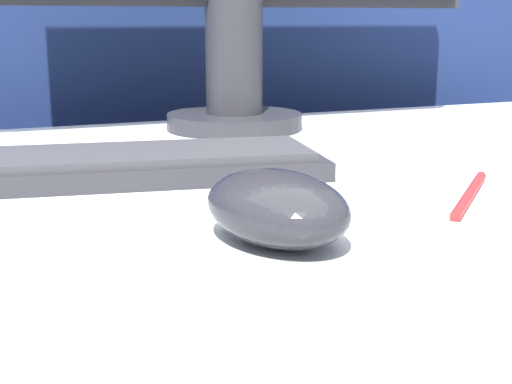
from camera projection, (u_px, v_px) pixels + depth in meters
The scene contains 4 objects.
partition_panel at pixel (84, 255), 1.10m from camera, with size 5.00×0.03×1.11m.
computer_mouse_near at pixel (277, 207), 0.43m from camera, with size 0.09×0.12×0.04m.
keyboard at pixel (74, 167), 0.60m from camera, with size 0.44×0.18×0.02m.
pen at pixel (470, 194), 0.54m from camera, with size 0.11×0.10×0.01m.
Camera 1 is at (-0.16, -0.53, 0.91)m, focal length 50.00 mm.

